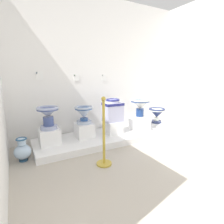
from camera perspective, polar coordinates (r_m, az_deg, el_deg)
ground_plane at (r=2.76m, az=15.84°, el=-17.53°), size 5.81×5.47×0.02m
wall_back at (r=4.03m, az=-3.40°, el=13.58°), size 4.01×0.06×2.89m
wall_right at (r=4.33m, az=30.08°, el=11.93°), size 0.06×2.87×2.89m
display_platform at (r=3.79m, az=0.27°, el=-7.62°), size 3.11×0.93×0.12m
plinth_block_tall_cobalt at (r=3.36m, az=-19.25°, el=-7.38°), size 0.35×0.33×0.27m
antique_toilet_tall_cobalt at (r=3.25m, az=-19.72°, el=-0.73°), size 0.37×0.37×0.39m
plinth_block_rightmost at (r=3.56m, az=-8.80°, el=-5.72°), size 0.32×0.35×0.27m
antique_toilet_rightmost at (r=3.48m, az=-8.98°, el=-0.27°), size 0.35×0.35×0.34m
plinth_block_leftmost at (r=3.76m, az=0.22°, el=-4.82°), size 0.31×0.34×0.25m
antique_toilet_leftmost at (r=3.67m, az=0.23°, el=0.70°), size 0.38×0.31×0.47m
plinth_block_pale_glazed at (r=4.02m, az=8.73°, el=-3.94°), size 0.32×0.39×0.24m
antique_toilet_pale_glazed at (r=3.93m, az=8.93°, el=2.08°), size 0.42×0.42×0.44m
plinth_block_slender_white at (r=4.53m, az=13.91°, el=-3.59°), size 0.29×0.33×0.05m
antique_toilet_slender_white at (r=4.47m, az=14.08°, el=-0.31°), size 0.39×0.39×0.36m
info_placard_first at (r=3.63m, az=-22.16°, el=10.71°), size 0.13×0.01×0.15m
info_placard_second at (r=3.78m, az=-11.30°, el=10.78°), size 0.11×0.01×0.14m
info_placard_third at (r=4.02m, az=-2.59°, el=10.95°), size 0.10×0.01×0.15m
decorative_vase_corner at (r=3.16m, az=-26.59°, el=-10.99°), size 0.25×0.25×0.37m
stanchion_post_near_left at (r=2.67m, az=-2.59°, el=-9.93°), size 0.23×0.23×1.03m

